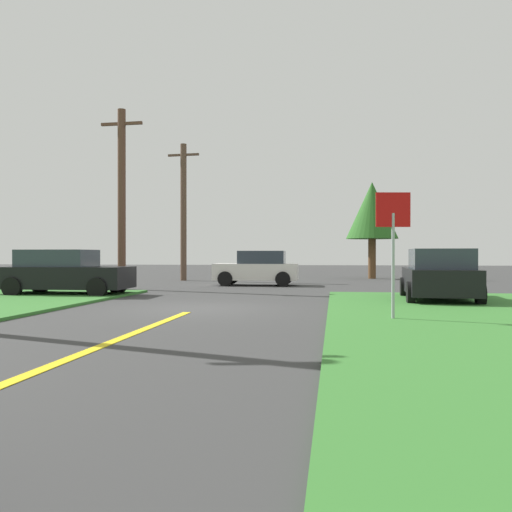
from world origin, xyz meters
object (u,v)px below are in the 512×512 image
utility_pole_far (183,211)px  oak_tree_left (372,211)px  car_on_crossroad (439,276)px  utility_pole_mid (122,197)px  stop_sign (393,231)px  car_approaching_junction (258,268)px  parked_car_near_building (65,273)px

utility_pole_far → oak_tree_left: bearing=20.2°
car_on_crossroad → utility_pole_mid: 13.10m
stop_sign → oak_tree_left: 21.55m
stop_sign → utility_pole_mid: size_ratio=0.37×
stop_sign → car_on_crossroad: size_ratio=0.67×
car_on_crossroad → utility_pole_mid: size_ratio=0.56×
car_approaching_junction → utility_pole_far: size_ratio=0.52×
car_approaching_junction → parked_car_near_building: (-5.87, -7.26, 0.00)m
stop_sign → car_approaching_junction: (-4.82, 13.38, -1.16)m
car_on_crossroad → utility_pole_far: (-11.49, 12.28, 3.09)m
stop_sign → oak_tree_left: bearing=-101.8°
car_approaching_junction → stop_sign: bearing=108.5°
parked_car_near_building → car_on_crossroad: same height
stop_sign → utility_pole_mid: 14.08m
parked_car_near_building → utility_pole_far: 11.90m
utility_pole_mid → oak_tree_left: (11.01, 11.71, 0.21)m
parked_car_near_building → utility_pole_far: utility_pole_far is taller
stop_sign → car_approaching_junction: stop_sign is taller
car_approaching_junction → utility_pole_mid: utility_pole_mid is taller
car_on_crossroad → utility_pole_mid: (-11.94, 4.44, 3.04)m
parked_car_near_building → utility_pole_mid: 4.76m
parked_car_near_building → car_on_crossroad: size_ratio=1.07×
stop_sign → oak_tree_left: oak_tree_left is taller
car_on_crossroad → oak_tree_left: size_ratio=0.72×
car_approaching_junction → parked_car_near_building: same height
utility_pole_mid → parked_car_near_building: bearing=-100.5°
utility_pole_mid → utility_pole_far: utility_pole_far is taller
car_approaching_junction → utility_pole_far: 7.04m
car_on_crossroad → utility_pole_mid: utility_pole_mid is taller
stop_sign → utility_pole_far: (-9.57, 17.55, 1.93)m
stop_sign → utility_pole_far: 20.09m
utility_pole_far → oak_tree_left: size_ratio=1.31×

